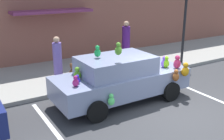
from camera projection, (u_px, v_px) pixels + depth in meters
ground_plane at (177, 112)px, 8.23m from camera, size 60.00×60.00×0.00m
sidewalk at (99, 68)px, 12.26m from camera, size 24.00×4.00×0.15m
parking_stripe_front at (193, 90)px, 9.91m from camera, size 0.12×3.60×0.01m
parking_stripe_rear at (53, 129)px, 7.25m from camera, size 0.12×3.60×0.01m
plush_covered_car at (121, 78)px, 8.77m from camera, size 4.50×2.05×2.14m
teddy_bear_on_sidewalk at (73, 72)px, 10.50m from camera, size 0.35×0.29×0.66m
street_lamp_post at (185, 16)px, 12.19m from camera, size 0.28×0.28×3.51m
pedestrian_near_shopfront at (126, 42)px, 13.03m from camera, size 0.38×0.38×1.89m
pedestrian_walking_past at (58, 60)px, 10.30m from camera, size 0.34×0.34×1.70m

